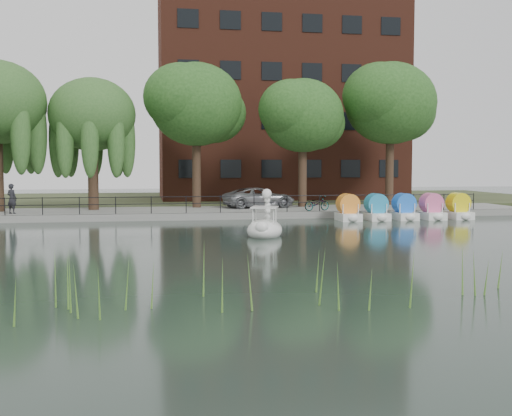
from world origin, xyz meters
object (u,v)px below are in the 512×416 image
object	(u,v)px
minivan	(259,196)
pedestrian	(12,196)
swan_boat	(265,226)
bicycle	(317,202)

from	to	relation	value
minivan	pedestrian	xyz separation A→B (m)	(-14.86, -2.66, 0.24)
minivan	swan_boat	size ratio (longest dim) A/B	1.89
minivan	bicycle	size ratio (longest dim) A/B	3.12
pedestrian	swan_boat	world-z (taller)	pedestrian
minivan	swan_boat	xyz separation A→B (m)	(-2.05, -12.80, -0.69)
pedestrian	swan_boat	distance (m)	16.36
bicycle	pedestrian	world-z (taller)	pedestrian
pedestrian	swan_boat	size ratio (longest dim) A/B	0.70
pedestrian	swan_boat	bearing A→B (deg)	173.55
bicycle	pedestrian	xyz separation A→B (m)	(-17.81, 0.72, 0.49)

